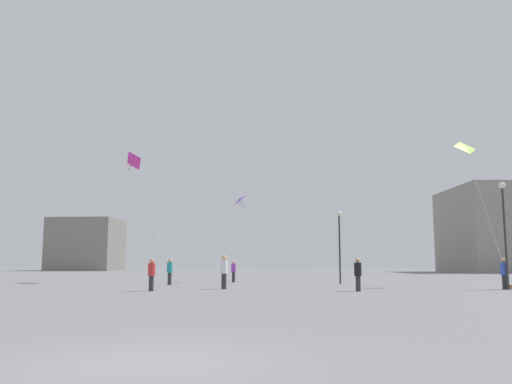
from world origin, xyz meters
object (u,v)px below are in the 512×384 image
at_px(kite_magenta_delta, 135,162).
at_px(lamppost_east, 504,218).
at_px(building_centre_hall, 504,230).
at_px(person_in_white, 224,270).
at_px(kite_violet_diamond, 240,200).
at_px(handbag_beside_flyer, 511,287).
at_px(person_in_blue, 504,272).
at_px(lamppost_west, 339,235).
at_px(person_in_red, 152,273).
at_px(building_left_hall, 86,245).
at_px(person_in_black, 358,273).
at_px(person_in_purple, 234,270).
at_px(kite_lime_delta, 466,149).
at_px(person_in_teal, 170,270).

bearing_deg(kite_magenta_delta, lamppost_east, -22.68).
bearing_deg(building_centre_hall, person_in_white, -123.52).
bearing_deg(person_in_white, kite_violet_diamond, 73.83).
bearing_deg(person_in_white, handbag_beside_flyer, -14.96).
bearing_deg(person_in_blue, kite_magenta_delta, -165.34).
bearing_deg(lamppost_west, kite_magenta_delta, 172.36).
bearing_deg(person_in_red, lamppost_east, 110.76).
relative_size(building_centre_hall, lamppost_east, 3.16).
relative_size(person_in_white, building_left_hall, 0.15).
bearing_deg(kite_magenta_delta, kite_violet_diamond, 10.07).
bearing_deg(handbag_beside_flyer, person_in_black, -163.28).
bearing_deg(person_in_purple, person_in_red, -37.87).
distance_m(person_in_blue, person_in_purple, 18.52).
bearing_deg(kite_lime_delta, person_in_red, -161.12).
bearing_deg(kite_lime_delta, handbag_beside_flyer, -74.25).
bearing_deg(lamppost_west, building_centre_hall, 57.98).
xyz_separation_m(person_in_black, handbag_beside_flyer, (8.49, 2.55, -0.81)).
relative_size(kite_lime_delta, lamppost_east, 1.31).
relative_size(kite_violet_diamond, building_centre_hall, 0.30).
bearing_deg(lamppost_east, kite_violet_diamond, 144.04).
xyz_separation_m(person_in_black, person_in_teal, (-11.33, 7.42, 0.01)).
bearing_deg(person_in_purple, building_centre_hall, 115.39).
bearing_deg(kite_lime_delta, person_in_black, -142.68).
xyz_separation_m(person_in_blue, lamppost_east, (0.07, -0.27, 2.90)).
xyz_separation_m(kite_lime_delta, lamppost_west, (-7.56, 4.17, -5.07)).
distance_m(person_in_blue, kite_violet_diamond, 19.67).
height_order(person_in_teal, person_in_white, person_in_white).
relative_size(person_in_blue, kite_magenta_delta, 0.20).
height_order(person_in_black, lamppost_west, lamppost_west).
distance_m(building_left_hall, building_centre_hall, 73.61).
bearing_deg(person_in_blue, person_in_red, -134.46).
xyz_separation_m(person_in_purple, building_left_hall, (-34.80, 60.27, 4.04)).
bearing_deg(lamppost_west, handbag_beside_flyer, -41.12).
height_order(person_in_purple, kite_violet_diamond, kite_violet_diamond).
relative_size(person_in_blue, building_left_hall, 0.14).
bearing_deg(kite_magenta_delta, person_in_blue, -22.18).
bearing_deg(kite_violet_diamond, handbag_beside_flyer, -34.57).
distance_m(person_in_blue, building_left_hall, 86.45).
height_order(person_in_black, lamppost_east, lamppost_east).
distance_m(building_left_hall, lamppost_west, 75.57).
relative_size(person_in_black, kite_violet_diamond, 0.31).
bearing_deg(person_in_white, lamppost_east, -16.31).
relative_size(kite_magenta_delta, handbag_beside_flyer, 26.30).
bearing_deg(lamppost_west, person_in_purple, 163.64).
distance_m(person_in_red, lamppost_east, 19.10).
relative_size(person_in_white, lamppost_west, 0.37).
bearing_deg(kite_magenta_delta, person_in_red, -68.86).
xyz_separation_m(person_in_white, building_left_hall, (-35.37, 70.54, 3.90)).
distance_m(person_in_black, kite_lime_delta, 12.14).
distance_m(person_in_white, kite_violet_diamond, 12.67).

